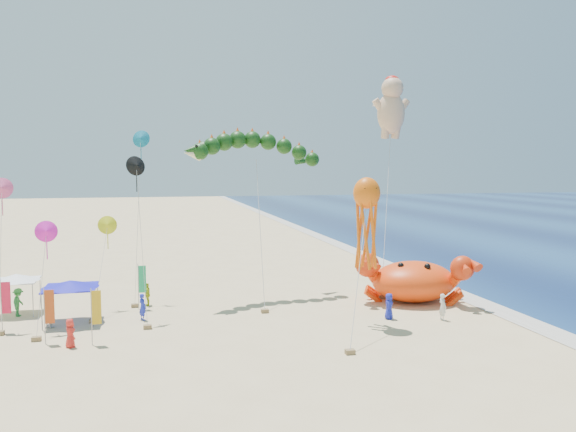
% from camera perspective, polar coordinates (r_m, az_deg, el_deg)
% --- Properties ---
extents(ground, '(320.00, 320.00, 0.00)m').
position_cam_1_polar(ground, '(38.23, 3.67, -9.94)').
color(ground, '#D1B784').
rests_on(ground, ground).
extents(foam_strip, '(320.00, 320.00, 0.00)m').
position_cam_1_polar(foam_strip, '(43.23, 19.23, -8.46)').
color(foam_strip, silver).
rests_on(foam_strip, ground).
extents(crab_inflatable, '(8.37, 7.22, 3.67)m').
position_cam_1_polar(crab_inflatable, '(42.40, 12.70, -6.34)').
color(crab_inflatable, '#F43F0C').
rests_on(crab_inflatable, ground).
extents(dragon_kite, '(11.24, 8.24, 12.18)m').
position_cam_1_polar(dragon_kite, '(42.62, -3.48, 6.45)').
color(dragon_kite, '#10340E').
rests_on(dragon_kite, ground).
extents(cherub_kite, '(4.98, 7.96, 17.67)m').
position_cam_1_polar(cherub_kite, '(49.83, 10.46, 10.98)').
color(cherub_kite, '#DEAD87').
rests_on(cherub_kite, ground).
extents(octopus_kite, '(4.02, 6.24, 9.22)m').
position_cam_1_polar(octopus_kite, '(35.10, 7.97, -0.02)').
color(octopus_kite, orange).
rests_on(octopus_kite, ground).
extents(canopy_blue, '(3.50, 3.50, 2.71)m').
position_cam_1_polar(canopy_blue, '(38.30, -21.24, -6.49)').
color(canopy_blue, gray).
rests_on(canopy_blue, ground).
extents(canopy_white, '(3.01, 3.01, 2.71)m').
position_cam_1_polar(canopy_white, '(42.01, -25.91, -5.67)').
color(canopy_white, gray).
rests_on(canopy_white, ground).
extents(feather_flags, '(8.33, 7.64, 3.20)m').
position_cam_1_polar(feather_flags, '(36.24, -20.76, -7.81)').
color(feather_flags, gray).
rests_on(feather_flags, ground).
extents(beachgoers, '(27.49, 9.61, 1.88)m').
position_cam_1_polar(beachgoers, '(37.60, -14.19, -8.99)').
color(beachgoers, '#C2CD24').
rests_on(beachgoers, ground).
extents(small_kites, '(9.54, 10.94, 12.64)m').
position_cam_1_polar(small_kites, '(38.90, -19.40, 1.40)').
color(small_kites, '#FF1CC4').
rests_on(small_kites, ground).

